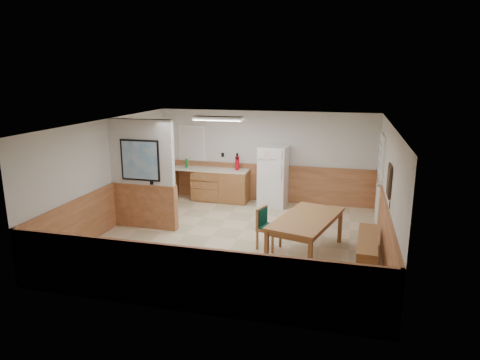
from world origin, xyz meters
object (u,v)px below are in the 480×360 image
(fire_extinguisher, at_px, (237,163))
(soap_bottle, at_px, (187,163))
(dining_table, at_px, (306,222))
(dining_chair, at_px, (265,224))
(dining_bench, at_px, (368,243))
(refrigerator, at_px, (273,176))

(fire_extinguisher, height_order, soap_bottle, fire_extinguisher)
(dining_table, height_order, dining_chair, dining_chair)
(dining_chair, relative_size, soap_bottle, 3.44)
(dining_chair, bearing_deg, dining_table, 10.66)
(dining_table, distance_m, dining_bench, 1.21)
(dining_chair, distance_m, fire_extinguisher, 3.38)
(refrigerator, relative_size, dining_bench, 0.96)
(dining_chair, bearing_deg, dining_bench, 14.39)
(refrigerator, height_order, dining_bench, refrigerator)
(dining_bench, distance_m, dining_chair, 2.00)
(dining_table, height_order, soap_bottle, soap_bottle)
(fire_extinguisher, bearing_deg, dining_chair, -51.16)
(dining_bench, bearing_deg, dining_table, -177.58)
(dining_table, bearing_deg, dining_bench, 14.33)
(dining_table, height_order, fire_extinguisher, fire_extinguisher)
(fire_extinguisher, bearing_deg, dining_bench, -28.61)
(dining_table, xyz_separation_m, soap_bottle, (-3.67, 3.09, 0.36))
(dining_table, distance_m, dining_chair, 0.85)
(dining_bench, bearing_deg, dining_chair, 179.77)
(refrigerator, relative_size, dining_table, 0.77)
(dining_table, relative_size, dining_bench, 1.25)
(fire_extinguisher, xyz_separation_m, soap_bottle, (-1.46, -0.03, -0.08))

